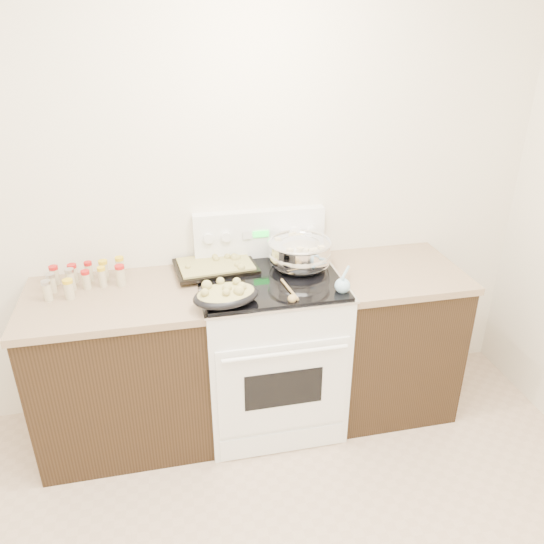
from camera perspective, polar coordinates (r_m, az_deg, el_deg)
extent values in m
cube|color=white|center=(3.00, -8.28, 8.73)|extent=(4.00, 0.05, 2.70)
cube|color=black|center=(3.10, -15.66, -10.29)|extent=(0.90, 0.64, 0.88)
cube|color=brown|center=(2.86, -16.75, -2.81)|extent=(0.93, 0.67, 0.04)
cube|color=black|center=(3.33, 12.23, -7.08)|extent=(0.70, 0.64, 0.88)
cube|color=brown|center=(3.11, 13.02, 0.05)|extent=(0.73, 0.67, 0.04)
cube|color=white|center=(3.11, -0.20, -8.58)|extent=(0.76, 0.66, 0.92)
cube|color=white|center=(2.85, 1.24, -12.40)|extent=(0.70, 0.01, 0.55)
cube|color=black|center=(2.85, 1.27, -12.48)|extent=(0.42, 0.01, 0.22)
cylinder|color=white|center=(2.68, 1.48, -8.78)|extent=(0.65, 0.02, 0.02)
cube|color=white|center=(3.10, 1.16, -17.82)|extent=(0.70, 0.01, 0.14)
cube|color=silver|center=(2.88, -0.21, -0.90)|extent=(0.78, 0.68, 0.01)
cube|color=black|center=(2.87, -0.21, -0.69)|extent=(0.74, 0.64, 0.01)
cube|color=white|center=(3.07, -1.35, 4.16)|extent=(0.76, 0.07, 0.28)
cylinder|color=white|center=(2.99, -6.85, 3.61)|extent=(0.06, 0.02, 0.06)
cylinder|color=white|center=(3.00, -4.95, 3.77)|extent=(0.06, 0.02, 0.06)
cylinder|color=white|center=(3.07, 2.49, 4.37)|extent=(0.06, 0.02, 0.06)
cylinder|color=white|center=(3.09, 4.29, 4.51)|extent=(0.06, 0.02, 0.06)
cube|color=#19E533|center=(3.03, -1.20, 4.11)|extent=(0.09, 0.00, 0.04)
cube|color=silver|center=(3.02, -2.69, 3.98)|extent=(0.05, 0.00, 0.05)
cube|color=silver|center=(3.04, 0.28, 4.22)|extent=(0.05, 0.00, 0.05)
ellipsoid|color=silver|center=(2.96, 2.98, 1.74)|extent=(0.38, 0.38, 0.21)
cylinder|color=silver|center=(2.98, 2.96, 0.62)|extent=(0.19, 0.19, 0.01)
torus|color=silver|center=(2.92, 3.02, 3.24)|extent=(0.36, 0.36, 0.02)
cylinder|color=silver|center=(2.95, 3.00, 2.14)|extent=(0.34, 0.34, 0.12)
cylinder|color=brown|center=(2.93, 3.02, 3.03)|extent=(0.32, 0.32, 0.00)
cube|color=beige|center=(3.02, 2.07, 3.94)|extent=(0.03, 0.03, 0.02)
cube|color=beige|center=(2.87, 5.30, 2.56)|extent=(0.03, 0.03, 0.03)
cube|color=beige|center=(2.83, 4.27, 2.29)|extent=(0.03, 0.03, 0.02)
cube|color=beige|center=(2.84, 3.03, 2.39)|extent=(0.04, 0.04, 0.03)
cube|color=beige|center=(3.02, 3.05, 3.86)|extent=(0.04, 0.04, 0.03)
cube|color=beige|center=(2.91, 2.11, 2.99)|extent=(0.04, 0.04, 0.03)
cube|color=beige|center=(2.91, 4.34, 2.98)|extent=(0.03, 0.03, 0.02)
cube|color=beige|center=(2.84, 4.62, 2.36)|extent=(0.03, 0.03, 0.02)
cube|color=beige|center=(2.91, 2.47, 3.02)|extent=(0.03, 0.03, 0.02)
cube|color=beige|center=(3.05, 2.40, 4.10)|extent=(0.03, 0.03, 0.02)
cube|color=beige|center=(2.87, 2.87, 2.64)|extent=(0.03, 0.03, 0.03)
cube|color=beige|center=(2.83, 3.73, 2.32)|extent=(0.03, 0.03, 0.02)
cube|color=beige|center=(2.97, 4.07, 3.44)|extent=(0.03, 0.03, 0.03)
cube|color=beige|center=(3.00, 2.58, 3.76)|extent=(0.04, 0.04, 0.03)
cube|color=beige|center=(2.96, 0.55, 3.49)|extent=(0.03, 0.03, 0.02)
cube|color=beige|center=(2.82, 1.94, 2.28)|extent=(0.04, 0.04, 0.03)
cube|color=beige|center=(2.96, 0.65, 3.49)|extent=(0.03, 0.03, 0.02)
ellipsoid|color=black|center=(2.61, -4.97, -2.56)|extent=(0.38, 0.30, 0.08)
ellipsoid|color=tan|center=(2.60, -4.98, -2.32)|extent=(0.34, 0.27, 0.06)
sphere|color=tan|center=(2.55, -7.25, -2.20)|extent=(0.04, 0.04, 0.04)
sphere|color=tan|center=(2.65, -5.58, -0.98)|extent=(0.04, 0.04, 0.04)
sphere|color=tan|center=(2.53, -4.95, -2.18)|extent=(0.04, 0.04, 0.04)
sphere|color=tan|center=(2.61, -7.03, -1.42)|extent=(0.05, 0.05, 0.05)
sphere|color=tan|center=(2.59, -3.28, -1.60)|extent=(0.05, 0.05, 0.05)
sphere|color=tan|center=(2.58, -4.88, -1.76)|extent=(0.05, 0.05, 0.05)
sphere|color=tan|center=(2.63, -3.81, -1.03)|extent=(0.04, 0.04, 0.04)
sphere|color=tan|center=(2.55, -3.58, -2.05)|extent=(0.05, 0.05, 0.05)
cube|color=black|center=(2.99, -6.09, 0.61)|extent=(0.47, 0.35, 0.02)
cube|color=tan|center=(2.98, -6.10, 0.82)|extent=(0.42, 0.30, 0.02)
sphere|color=tan|center=(3.01, -6.03, 1.38)|extent=(0.04, 0.04, 0.04)
sphere|color=tan|center=(2.90, -3.32, 0.46)|extent=(0.04, 0.04, 0.04)
sphere|color=tan|center=(3.02, -3.76, 1.53)|extent=(0.04, 0.04, 0.04)
sphere|color=tan|center=(2.94, -3.72, 0.76)|extent=(0.04, 0.04, 0.04)
sphere|color=tan|center=(3.01, -4.05, 1.46)|extent=(0.04, 0.04, 0.04)
sphere|color=tan|center=(2.94, -9.06, 0.57)|extent=(0.03, 0.03, 0.03)
sphere|color=tan|center=(3.04, -4.82, 1.66)|extent=(0.04, 0.04, 0.04)
sphere|color=tan|center=(3.04, -6.13, 1.59)|extent=(0.03, 0.03, 0.03)
sphere|color=tan|center=(3.06, -6.20, 1.77)|extent=(0.04, 0.04, 0.04)
sphere|color=tan|center=(3.03, -4.10, 1.61)|extent=(0.04, 0.04, 0.04)
cylinder|color=tan|center=(2.73, 1.89, -1.86)|extent=(0.04, 0.23, 0.01)
sphere|color=tan|center=(2.63, 2.17, -2.90)|extent=(0.04, 0.04, 0.04)
sphere|color=#96C4DF|center=(2.74, 7.58, -1.48)|extent=(0.08, 0.08, 0.08)
cylinder|color=#96C4DF|center=(2.82, 7.92, -0.03)|extent=(0.13, 0.24, 0.07)
cylinder|color=#BFB28C|center=(3.06, -22.31, -0.46)|extent=(0.05, 0.05, 0.09)
cylinder|color=#B21414|center=(3.04, -22.48, 0.43)|extent=(0.05, 0.05, 0.02)
cylinder|color=#BFB28C|center=(3.05, -20.60, -0.28)|extent=(0.05, 0.05, 0.09)
cylinder|color=#B21414|center=(3.03, -20.75, 0.61)|extent=(0.05, 0.05, 0.02)
cylinder|color=#BFB28C|center=(3.03, -19.05, -0.08)|extent=(0.04, 0.04, 0.09)
cylinder|color=#B21414|center=(3.01, -19.21, 0.87)|extent=(0.04, 0.04, 0.02)
cylinder|color=#BFB28C|center=(3.01, -17.60, 0.02)|extent=(0.05, 0.05, 0.10)
cylinder|color=gold|center=(2.99, -17.75, 1.03)|extent=(0.05, 0.05, 0.02)
cylinder|color=#BFB28C|center=(3.01, -15.97, 0.30)|extent=(0.04, 0.04, 0.11)
cylinder|color=gold|center=(2.98, -16.12, 1.39)|extent=(0.05, 0.05, 0.02)
cylinder|color=#BFB28C|center=(2.98, -22.59, -1.25)|extent=(0.04, 0.04, 0.09)
cylinder|color=#B2B2B7|center=(2.96, -22.76, -0.35)|extent=(0.05, 0.05, 0.02)
cylinder|color=#BFB28C|center=(2.96, -20.81, -0.90)|extent=(0.04, 0.04, 0.10)
cylinder|color=#B2B2B7|center=(2.94, -20.99, 0.14)|extent=(0.05, 0.05, 0.02)
cylinder|color=#BFB28C|center=(2.95, -19.33, -0.94)|extent=(0.04, 0.04, 0.09)
cylinder|color=#B21414|center=(2.93, -19.47, -0.03)|extent=(0.05, 0.05, 0.02)
cylinder|color=#BFB28C|center=(2.94, -17.77, -0.65)|extent=(0.04, 0.04, 0.10)
cylinder|color=gold|center=(2.92, -17.91, 0.34)|extent=(0.04, 0.04, 0.02)
cylinder|color=#BFB28C|center=(2.93, -15.96, -0.51)|extent=(0.05, 0.05, 0.10)
cylinder|color=#B21414|center=(2.90, -16.10, 0.53)|extent=(0.05, 0.05, 0.02)
cylinder|color=#BFB28C|center=(2.90, -22.98, -2.03)|extent=(0.04, 0.04, 0.09)
cylinder|color=#B2B2B7|center=(2.87, -23.17, -1.05)|extent=(0.05, 0.05, 0.02)
cylinder|color=#BFB28C|center=(2.88, -20.98, -1.89)|extent=(0.05, 0.05, 0.09)
cylinder|color=gold|center=(2.85, -21.15, -0.93)|extent=(0.05, 0.05, 0.02)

